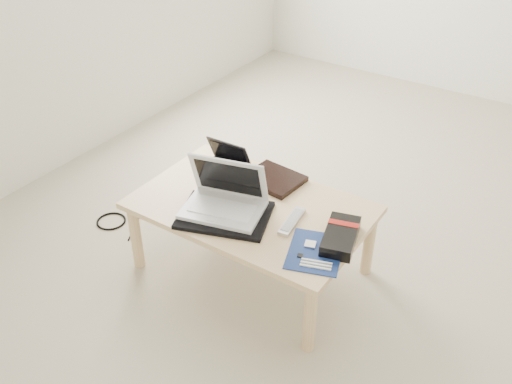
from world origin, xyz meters
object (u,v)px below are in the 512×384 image
Objects in this scene: netbook at (226,164)px; white_laptop at (225,199)px; coffee_table at (251,213)px; gpu_box at (341,236)px.

white_laptop reaches higher than netbook.
gpu_box reaches higher than coffee_table.
netbook is at bearing 164.89° from gpu_box.
coffee_table is at bearing -33.47° from netbook.
netbook is at bearing 125.62° from white_laptop.
coffee_table is at bearing 56.87° from white_laptop.
white_laptop is 0.56m from gpu_box.
white_laptop is at bearing -123.13° from coffee_table.
white_laptop is at bearing -170.28° from gpu_box.
netbook reaches higher than gpu_box.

